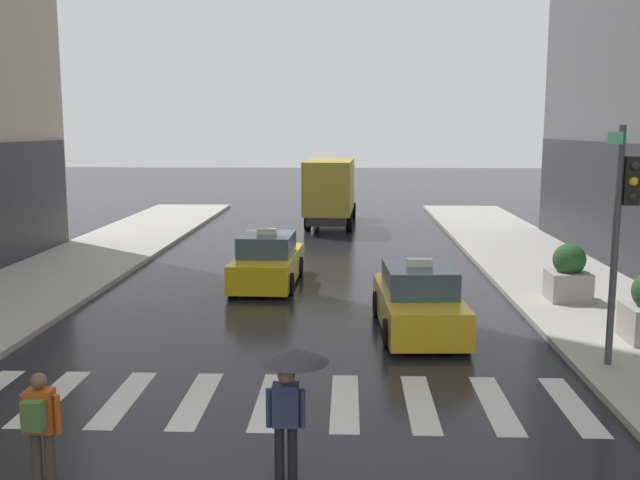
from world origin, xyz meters
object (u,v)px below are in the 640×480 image
planter_mid_block (568,275)px  taxi_second (267,262)px  pedestrian_with_backpack (40,422)px  taxi_lead (418,302)px  box_truck (331,190)px  traffic_light_pole (623,212)px  pedestrian_with_umbrella (291,377)px

planter_mid_block → taxi_second: bearing=165.0°
pedestrian_with_backpack → taxi_lead: bearing=53.9°
taxi_lead → pedestrian_with_backpack: bearing=-126.1°
box_truck → taxi_second: bearing=-96.9°
traffic_light_pole → pedestrian_with_backpack: (-9.53, -5.23, -2.29)m
taxi_second → pedestrian_with_umbrella: pedestrian_with_umbrella is taller
taxi_second → pedestrian_with_umbrella: bearing=-82.1°
taxi_second → box_truck: (1.64, 13.62, 1.13)m
taxi_lead → taxi_second: bearing=130.0°
box_truck → pedestrian_with_umbrella: 26.33m
taxi_lead → pedestrian_with_backpack: taxi_lead is taller
traffic_light_pole → planter_mid_block: traffic_light_pole is taller
box_truck → planter_mid_block: 17.44m
taxi_second → pedestrian_with_backpack: bearing=-97.0°
pedestrian_with_umbrella → pedestrian_with_backpack: 3.43m
pedestrian_with_umbrella → planter_mid_block: size_ratio=1.21×
traffic_light_pole → taxi_second: size_ratio=1.04×
box_truck → pedestrian_with_umbrella: size_ratio=3.93×
traffic_light_pole → taxi_lead: size_ratio=1.04×
pedestrian_with_umbrella → pedestrian_with_backpack: bearing=-173.6°
traffic_light_pole → taxi_lead: traffic_light_pole is taller
taxi_lead → box_truck: bearing=97.9°
taxi_lead → taxi_second: (-4.24, 5.05, 0.00)m
box_truck → planter_mid_block: box_truck is taller
planter_mid_block → pedestrian_with_backpack: bearing=-133.6°
pedestrian_with_backpack → planter_mid_block: bearing=46.4°
taxi_second → pedestrian_with_backpack: 13.18m
traffic_light_pole → taxi_second: traffic_light_pole is taller
taxi_second → taxi_lead: bearing=-50.0°
taxi_lead → taxi_second: same height
traffic_light_pole → box_truck: bearing=106.3°
taxi_lead → planter_mid_block: 5.19m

